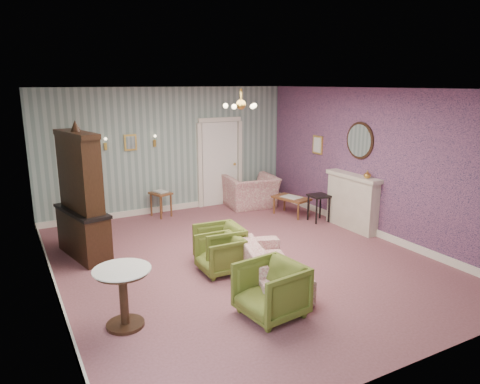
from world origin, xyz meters
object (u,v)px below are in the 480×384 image
olive_chair_b (220,253)px  fireplace (352,202)px  olive_chair_a (271,288)px  coffee_table (291,206)px  pedestal_table (124,298)px  wingback_chair (251,186)px  dresser (80,192)px  side_table_black (318,208)px  sofa_chintz (271,258)px  olive_chair_c (219,243)px

olive_chair_b → fireplace: fireplace is taller
olive_chair_a → coffee_table: olive_chair_a is taller
fireplace → pedestal_table: size_ratio=1.79×
coffee_table → pedestal_table: size_ratio=1.08×
olive_chair_a → olive_chair_b: size_ratio=1.18×
wingback_chair → fireplace: 2.67m
wingback_chair → pedestal_table: wingback_chair is taller
olive_chair_a → dresser: 3.87m
coffee_table → olive_chair_b: bearing=-143.6°
side_table_black → pedestal_table: 5.41m
fireplace → wingback_chair: bearing=112.2°
coffee_table → side_table_black: size_ratio=1.40×
dresser → side_table_black: 4.99m
wingback_chair → coffee_table: wingback_chair is taller
olive_chair_a → coffee_table: size_ratio=0.93×
sofa_chintz → side_table_black: size_ratio=3.15×
olive_chair_c → coffee_table: (2.72, 1.80, -0.16)m
coffee_table → dresser: bearing=-176.1°
olive_chair_c → dresser: (-1.93, 1.48, 0.80)m
dresser → fireplace: 5.35m
coffee_table → pedestal_table: (-4.64, -3.02, 0.18)m
olive_chair_a → dresser: dresser is taller
sofa_chintz → coffee_table: (2.31, 2.77, -0.16)m
side_table_black → olive_chair_b: bearing=-155.5°
olive_chair_a → dresser: (-1.77, 3.35, 0.77)m
olive_chair_a → olive_chair_c: olive_chair_a is taller
coffee_table → side_table_black: (0.24, -0.69, 0.09)m
olive_chair_b → wingback_chair: 3.99m
wingback_chair → coffee_table: size_ratio=1.39×
fireplace → pedestal_table: 5.44m
olive_chair_c → wingback_chair: (2.27, 2.87, 0.14)m
sofa_chintz → coffee_table: bearing=-23.3°
olive_chair_c → side_table_black: size_ratio=1.22×
olive_chair_a → fireplace: size_ratio=0.57×
olive_chair_b → pedestal_table: 2.00m
olive_chair_b → fireplace: bearing=102.6°
side_table_black → pedestal_table: pedestal_table is taller
olive_chair_c → wingback_chair: size_ratio=0.63×
olive_chair_a → olive_chair_c: 1.88m
fireplace → side_table_black: 0.82m
olive_chair_c → fireplace: 3.30m
olive_chair_a → pedestal_table: size_ratio=1.01×
olive_chair_c → side_table_black: olive_chair_c is taller
olive_chair_a → coffee_table: 4.67m
olive_chair_a → coffee_table: bearing=134.8°
sofa_chintz → side_table_black: sofa_chintz is taller
olive_chair_a → fireplace: fireplace is taller
coffee_table → pedestal_table: bearing=-146.9°
sofa_chintz → coffee_table: sofa_chintz is taller
pedestal_table → olive_chair_b: bearing=27.2°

